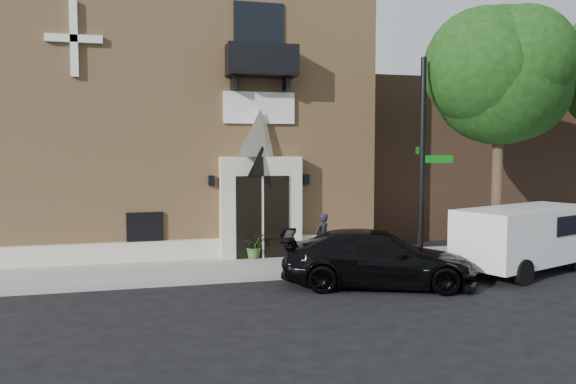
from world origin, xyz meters
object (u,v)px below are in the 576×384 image
black_sedan (377,258)px  dumpster (566,232)px  fire_hydrant (480,249)px  street_sign (423,162)px  pedestrian_near (322,238)px  cargo_van (529,236)px

black_sedan → dumpster: dumpster is taller
fire_hydrant → black_sedan: bearing=-158.4°
street_sign → pedestrian_near: size_ratio=4.03×
cargo_van → street_sign: (-2.93, 1.01, 2.15)m
cargo_van → dumpster: size_ratio=2.19×
cargo_van → pedestrian_near: size_ratio=3.30×
black_sedan → fire_hydrant: (4.11, 1.63, -0.22)m
street_sign → cargo_van: bearing=-2.4°
dumpster → pedestrian_near: bearing=162.5°
fire_hydrant → cargo_van: bearing=-52.4°
cargo_van → pedestrian_near: bearing=139.8°
black_sedan → pedestrian_near: size_ratio=3.34×
black_sedan → street_sign: bearing=-35.3°
black_sedan → cargo_van: size_ratio=1.01×
street_sign → fire_hydrant: size_ratio=8.39×
black_sedan → dumpster: 8.08m
black_sedan → dumpster: bearing=-55.6°
cargo_van → street_sign: size_ratio=0.82×
cargo_van → fire_hydrant: size_ratio=6.86×
street_sign → fire_hydrant: 3.40m
fire_hydrant → dumpster: bearing=9.2°
pedestrian_near → dumpster: bearing=145.8°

